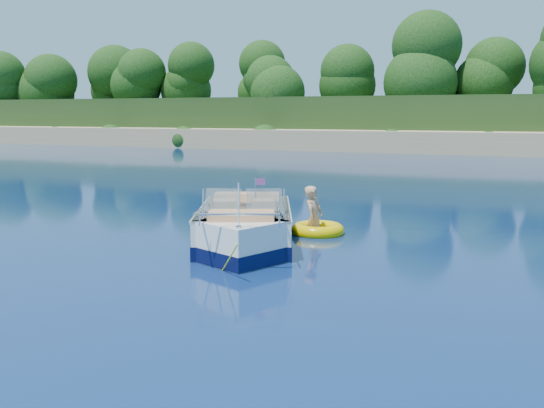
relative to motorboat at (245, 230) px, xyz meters
name	(u,v)px	position (x,y,z in m)	size (l,w,h in m)	color
ground	(249,315)	(1.93, -3.92, -0.34)	(160.00, 160.00, 0.00)	#0A1B47
shoreline	(495,129)	(1.93, 59.86, 0.63)	(170.00, 59.00, 6.00)	tan
treeline	(483,75)	(1.97, 37.10, 5.20)	(150.00, 7.12, 8.19)	black
motorboat	(245,230)	(0.00, 0.00, 0.00)	(3.15, 4.98, 1.77)	white
tow_tube	(318,230)	(0.98, 1.85, -0.26)	(1.30, 1.30, 0.32)	#F3C300
boy	(314,233)	(0.90, 1.84, -0.34)	(0.56, 0.37, 1.55)	tan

